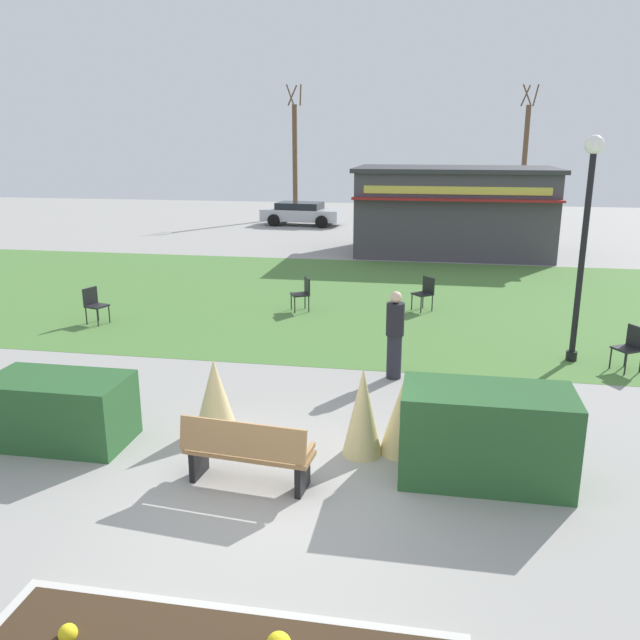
% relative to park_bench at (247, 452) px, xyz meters
% --- Properties ---
extents(ground_plane, '(80.00, 80.00, 0.00)m').
position_rel_park_bench_xyz_m(ground_plane, '(0.41, -0.31, -0.48)').
color(ground_plane, '#999691').
extents(lawn_patch, '(36.00, 12.00, 0.01)m').
position_rel_park_bench_xyz_m(lawn_patch, '(0.41, 10.66, -0.48)').
color(lawn_patch, '#4C7A38').
rests_on(lawn_patch, ground_plane).
extents(park_bench, '(1.74, 0.69, 0.95)m').
position_rel_park_bench_xyz_m(park_bench, '(0.00, 0.00, 0.00)').
color(park_bench, '#9E7547').
rests_on(park_bench, ground_plane).
extents(hedge_left, '(2.05, 1.10, 1.01)m').
position_rel_park_bench_xyz_m(hedge_left, '(-3.11, 0.76, 0.03)').
color(hedge_left, '#28562B').
rests_on(hedge_left, ground_plane).
extents(hedge_right, '(2.21, 1.10, 1.26)m').
position_rel_park_bench_xyz_m(hedge_right, '(3.05, 0.74, 0.15)').
color(hedge_right, '#28562B').
rests_on(hedge_right, ground_plane).
extents(ornamental_grass_behind_left, '(0.67, 0.67, 1.19)m').
position_rel_park_bench_xyz_m(ornamental_grass_behind_left, '(-0.94, 1.48, 0.11)').
color(ornamental_grass_behind_left, '#D1BC7F').
rests_on(ornamental_grass_behind_left, ground_plane).
extents(ornamental_grass_behind_right, '(0.57, 0.57, 1.31)m').
position_rel_park_bench_xyz_m(ornamental_grass_behind_right, '(1.37, 1.15, 0.17)').
color(ornamental_grass_behind_right, '#D1BC7F').
rests_on(ornamental_grass_behind_right, ground_plane).
extents(ornamental_grass_behind_center, '(0.67, 0.67, 1.14)m').
position_rel_park_bench_xyz_m(ornamental_grass_behind_center, '(1.94, 1.32, 0.09)').
color(ornamental_grass_behind_center, '#D1BC7F').
rests_on(ornamental_grass_behind_center, ground_plane).
extents(lamppost_mid, '(0.36, 0.36, 4.47)m').
position_rel_park_bench_xyz_m(lamppost_mid, '(5.14, 6.00, 2.32)').
color(lamppost_mid, black).
rests_on(lamppost_mid, ground_plane).
extents(trash_bin, '(0.52, 0.52, 0.87)m').
position_rel_park_bench_xyz_m(trash_bin, '(-3.45, 0.63, -0.05)').
color(trash_bin, '#2D4233').
rests_on(trash_bin, ground_plane).
extents(food_kiosk, '(7.71, 5.04, 3.37)m').
position_rel_park_bench_xyz_m(food_kiosk, '(2.94, 19.14, 1.21)').
color(food_kiosk, '#47424C').
rests_on(food_kiosk, ground_plane).
extents(cafe_chair_west, '(0.60, 0.60, 0.89)m').
position_rel_park_bench_xyz_m(cafe_chair_west, '(6.13, 5.59, 0.05)').
color(cafe_chair_west, black).
rests_on(cafe_chair_west, ground_plane).
extents(cafe_chair_east, '(0.62, 0.62, 0.89)m').
position_rel_park_bench_xyz_m(cafe_chair_east, '(2.08, 9.62, 0.05)').
color(cafe_chair_east, black).
rests_on(cafe_chair_east, ground_plane).
extents(cafe_chair_center, '(0.55, 0.55, 0.89)m').
position_rel_park_bench_xyz_m(cafe_chair_center, '(-5.92, 6.90, 0.05)').
color(cafe_chair_center, black).
rests_on(cafe_chair_center, ground_plane).
extents(cafe_chair_north, '(0.59, 0.59, 0.89)m').
position_rel_park_bench_xyz_m(cafe_chair_north, '(-1.09, 8.99, 0.05)').
color(cafe_chair_north, black).
rests_on(cafe_chair_north, ground_plane).
extents(person_strolling, '(0.34, 0.34, 1.69)m').
position_rel_park_bench_xyz_m(person_strolling, '(1.61, 4.35, 0.38)').
color(person_strolling, '#23232D').
rests_on(person_strolling, ground_plane).
extents(parked_car_west_slot, '(4.34, 2.34, 1.20)m').
position_rel_park_bench_xyz_m(parked_car_west_slot, '(-4.78, 26.68, 0.16)').
color(parked_car_west_slot, '#B7BABF').
rests_on(parked_car_west_slot, ground_plane).
extents(tree_left_bg, '(0.91, 0.96, 7.30)m').
position_rel_park_bench_xyz_m(tree_left_bg, '(6.98, 31.27, 2.80)').
color(tree_left_bg, brown).
rests_on(tree_left_bg, ground_plane).
extents(tree_right_bg, '(0.91, 0.96, 7.38)m').
position_rel_park_bench_xyz_m(tree_right_bg, '(-5.87, 30.13, 2.84)').
color(tree_right_bg, brown).
rests_on(tree_right_bg, ground_plane).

